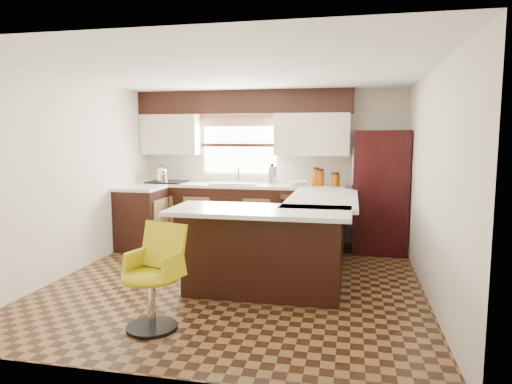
% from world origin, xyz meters
% --- Properties ---
extents(floor, '(4.40, 4.40, 0.00)m').
position_xyz_m(floor, '(0.00, 0.00, 0.00)').
color(floor, '#49301A').
rests_on(floor, ground).
extents(ceiling, '(4.40, 4.40, 0.00)m').
position_xyz_m(ceiling, '(0.00, 0.00, 2.40)').
color(ceiling, silver).
rests_on(ceiling, wall_back).
extents(wall_back, '(4.40, 0.00, 4.40)m').
position_xyz_m(wall_back, '(0.00, 2.20, 1.20)').
color(wall_back, beige).
rests_on(wall_back, floor).
extents(wall_front, '(4.40, 0.00, 4.40)m').
position_xyz_m(wall_front, '(0.00, -2.20, 1.20)').
color(wall_front, beige).
rests_on(wall_front, floor).
extents(wall_left, '(0.00, 4.40, 4.40)m').
position_xyz_m(wall_left, '(-2.10, 0.00, 1.20)').
color(wall_left, beige).
rests_on(wall_left, floor).
extents(wall_right, '(0.00, 4.40, 4.40)m').
position_xyz_m(wall_right, '(2.10, 0.00, 1.20)').
color(wall_right, beige).
rests_on(wall_right, floor).
extents(base_cab_back, '(3.30, 0.60, 0.90)m').
position_xyz_m(base_cab_back, '(-0.45, 1.90, 0.45)').
color(base_cab_back, black).
rests_on(base_cab_back, floor).
extents(base_cab_left, '(0.60, 0.70, 0.90)m').
position_xyz_m(base_cab_left, '(-1.80, 1.25, 0.45)').
color(base_cab_left, black).
rests_on(base_cab_left, floor).
extents(counter_back, '(3.30, 0.60, 0.04)m').
position_xyz_m(counter_back, '(-0.45, 1.90, 0.92)').
color(counter_back, silver).
rests_on(counter_back, base_cab_back).
extents(counter_left, '(0.60, 0.70, 0.04)m').
position_xyz_m(counter_left, '(-1.80, 1.25, 0.92)').
color(counter_left, silver).
rests_on(counter_left, base_cab_left).
extents(soffit, '(3.40, 0.35, 0.36)m').
position_xyz_m(soffit, '(-0.40, 2.03, 2.22)').
color(soffit, black).
rests_on(soffit, wall_back).
extents(upper_cab_left, '(0.94, 0.35, 0.64)m').
position_xyz_m(upper_cab_left, '(-1.62, 2.03, 1.72)').
color(upper_cab_left, beige).
rests_on(upper_cab_left, wall_back).
extents(upper_cab_right, '(1.14, 0.35, 0.64)m').
position_xyz_m(upper_cab_right, '(0.68, 2.03, 1.72)').
color(upper_cab_right, beige).
rests_on(upper_cab_right, wall_back).
extents(window_pane, '(1.20, 0.02, 0.90)m').
position_xyz_m(window_pane, '(-0.50, 2.18, 1.55)').
color(window_pane, white).
rests_on(window_pane, wall_back).
extents(valance, '(1.30, 0.06, 0.18)m').
position_xyz_m(valance, '(-0.50, 2.14, 1.94)').
color(valance, '#D19B93').
rests_on(valance, wall_back).
extents(sink, '(0.75, 0.45, 0.03)m').
position_xyz_m(sink, '(-0.50, 1.88, 0.96)').
color(sink, '#B2B2B7').
rests_on(sink, counter_back).
extents(dishwasher, '(0.58, 0.03, 0.78)m').
position_xyz_m(dishwasher, '(0.55, 1.61, 0.43)').
color(dishwasher, black).
rests_on(dishwasher, floor).
extents(cooktop, '(0.58, 0.50, 0.02)m').
position_xyz_m(cooktop, '(-1.65, 1.88, 0.96)').
color(cooktop, black).
rests_on(cooktop, counter_back).
extents(peninsula_long, '(0.60, 1.95, 0.90)m').
position_xyz_m(peninsula_long, '(0.90, 0.62, 0.45)').
color(peninsula_long, black).
rests_on(peninsula_long, floor).
extents(peninsula_return, '(1.65, 0.60, 0.90)m').
position_xyz_m(peninsula_return, '(0.38, -0.35, 0.45)').
color(peninsula_return, black).
rests_on(peninsula_return, floor).
extents(counter_pen_long, '(0.84, 1.95, 0.04)m').
position_xyz_m(counter_pen_long, '(0.95, 0.62, 0.92)').
color(counter_pen_long, silver).
rests_on(counter_pen_long, peninsula_long).
extents(counter_pen_return, '(1.89, 0.84, 0.04)m').
position_xyz_m(counter_pen_return, '(0.35, -0.44, 0.92)').
color(counter_pen_return, silver).
rests_on(counter_pen_return, peninsula_return).
extents(refrigerator, '(0.76, 0.73, 1.78)m').
position_xyz_m(refrigerator, '(1.70, 1.82, 0.89)').
color(refrigerator, black).
rests_on(refrigerator, floor).
extents(bar_chair, '(0.61, 0.61, 0.93)m').
position_xyz_m(bar_chair, '(-0.41, -1.45, 0.46)').
color(bar_chair, '#BBAE0E').
rests_on(bar_chair, floor).
extents(kettle, '(0.20, 0.20, 0.27)m').
position_xyz_m(kettle, '(-1.73, 1.88, 1.10)').
color(kettle, silver).
rests_on(kettle, cooktop).
extents(percolator, '(0.14, 0.14, 0.29)m').
position_xyz_m(percolator, '(0.08, 1.90, 1.09)').
color(percolator, silver).
rests_on(percolator, counter_back).
extents(mixing_bowl, '(0.32, 0.32, 0.07)m').
position_xyz_m(mixing_bowl, '(0.48, 1.90, 0.98)').
color(mixing_bowl, white).
rests_on(mixing_bowl, counter_back).
extents(canister_large, '(0.12, 0.12, 0.25)m').
position_xyz_m(canister_large, '(0.75, 1.92, 1.07)').
color(canister_large, '#8A4006').
rests_on(canister_large, counter_back).
extents(canister_med, '(0.12, 0.12, 0.23)m').
position_xyz_m(canister_med, '(0.82, 1.92, 1.06)').
color(canister_med, '#8A4006').
rests_on(canister_med, counter_back).
extents(canister_small, '(0.14, 0.14, 0.18)m').
position_xyz_m(canister_small, '(1.05, 1.92, 1.03)').
color(canister_small, '#8A4006').
rests_on(canister_small, counter_back).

